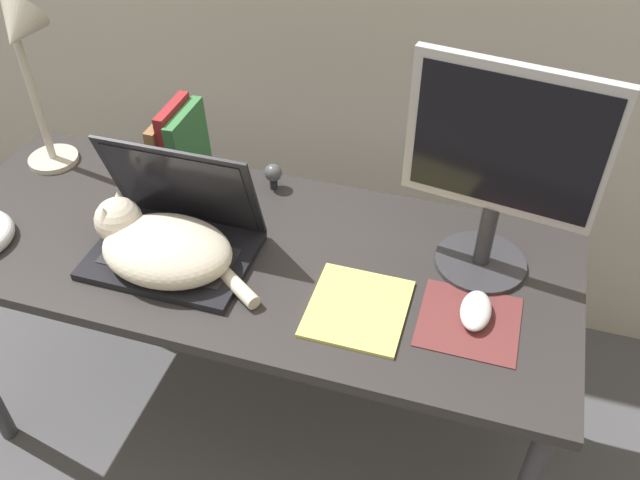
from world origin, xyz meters
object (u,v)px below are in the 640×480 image
desk_lamp (26,59)px  notepad (358,308)px  laptop (175,234)px  cat (160,246)px  webcam (273,174)px  computer_mouse (476,311)px  book_row (179,149)px  external_monitor (501,165)px

desk_lamp → notepad: size_ratio=2.13×
laptop → cat: size_ratio=0.86×
laptop → desk_lamp: bearing=155.6°
webcam → cat: bearing=-111.6°
computer_mouse → book_row: (-0.78, 0.25, 0.08)m
desk_lamp → webcam: desk_lamp is taller
book_row → computer_mouse: bearing=-17.9°
cat → computer_mouse: size_ratio=3.70×
external_monitor → cat: bearing=-162.7°
cat → desk_lamp: 0.56m
desk_lamp → external_monitor: bearing=-2.2°
computer_mouse → webcam: size_ratio=1.61×
notepad → computer_mouse: bearing=11.9°
desk_lamp → webcam: size_ratio=6.64×
external_monitor → book_row: size_ratio=2.14×
laptop → computer_mouse: laptop is taller
book_row → notepad: bearing=-29.0°
webcam → laptop: bearing=-113.8°
desk_lamp → notepad: (0.88, -0.26, -0.31)m
laptop → computer_mouse: size_ratio=3.18×
cat → notepad: 0.45m
cat → webcam: 0.37m
computer_mouse → notepad: size_ratio=0.51×
computer_mouse → notepad: (-0.24, -0.05, -0.02)m
cat → computer_mouse: cat is taller
external_monitor → book_row: (-0.77, 0.09, -0.16)m
cat → notepad: size_ratio=1.90×
webcam → external_monitor: bearing=-13.9°
laptop → book_row: size_ratio=1.58×
laptop → external_monitor: size_ratio=0.74×
laptop → book_row: bearing=112.3°
external_monitor → computer_mouse: size_ratio=4.30×
external_monitor → webcam: 0.60m
cat → book_row: 0.31m
desk_lamp → book_row: bearing=7.2°
laptop → cat: 0.05m
computer_mouse → webcam: webcam is taller
computer_mouse → book_row: book_row is taller
laptop → notepad: bearing=-7.3°
computer_mouse → webcam: 0.62m
external_monitor → notepad: size_ratio=2.21×
book_row → desk_lamp: (-0.34, -0.04, 0.21)m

